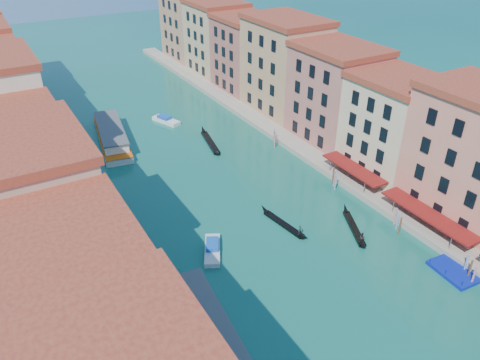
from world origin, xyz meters
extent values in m
cube|color=tan|center=(-26.00, 23.50, 8.50)|extent=(12.00, 15.00, 17.00)
cube|color=maroon|center=(-26.00, 23.50, 17.50)|extent=(12.80, 15.40, 1.00)
cube|color=tan|center=(-26.00, 39.50, 9.50)|extent=(12.00, 17.00, 19.00)
cube|color=maroon|center=(-26.00, 39.50, 19.50)|extent=(12.80, 17.40, 1.00)
cube|color=#D7A98E|center=(-26.00, 55.00, 8.25)|extent=(12.00, 14.00, 16.50)
cube|color=maroon|center=(-26.00, 55.00, 17.00)|extent=(12.80, 14.40, 1.00)
cube|color=beige|center=(-26.00, 71.00, 10.00)|extent=(12.00, 18.00, 20.00)
cube|color=#D5755D|center=(30.00, 23.50, 9.50)|extent=(12.00, 17.00, 19.00)
cube|color=#D7B78D|center=(30.00, 39.00, 8.25)|extent=(12.00, 14.00, 16.50)
cube|color=maroon|center=(30.00, 39.00, 17.00)|extent=(12.80, 14.40, 1.00)
cube|color=#B06355|center=(30.00, 54.00, 9.00)|extent=(12.00, 16.00, 18.00)
cube|color=maroon|center=(30.00, 54.00, 18.50)|extent=(12.80, 16.40, 1.00)
cube|color=tan|center=(30.00, 71.00, 10.00)|extent=(12.00, 18.00, 20.00)
cube|color=maroon|center=(30.00, 71.00, 20.50)|extent=(12.80, 18.40, 1.00)
cube|color=#9D584A|center=(30.00, 87.50, 8.75)|extent=(12.00, 15.00, 17.50)
cube|color=maroon|center=(30.00, 87.50, 18.00)|extent=(12.80, 15.40, 1.00)
cube|color=tan|center=(30.00, 103.00, 9.25)|extent=(12.00, 16.00, 18.50)
cube|color=maroon|center=(30.00, 103.00, 19.00)|extent=(12.80, 16.40, 1.00)
cube|color=#A87555|center=(30.00, 119.50, 9.75)|extent=(12.00, 17.00, 19.50)
cube|color=gray|center=(22.00, 65.00, 0.50)|extent=(4.00, 140.00, 1.00)
cube|color=maroon|center=(22.20, 23.50, 3.00)|extent=(3.20, 15.30, 0.25)
cylinder|color=#515153|center=(20.80, 18.40, 1.50)|extent=(0.12, 0.12, 3.00)
cylinder|color=#515153|center=(20.80, 28.60, 1.50)|extent=(0.12, 0.12, 3.00)
cube|color=maroon|center=(22.20, 39.00, 3.00)|extent=(3.20, 12.60, 0.25)
cylinder|color=#515153|center=(20.80, 34.80, 1.50)|extent=(0.12, 0.12, 3.00)
cylinder|color=#515153|center=(20.80, 43.20, 1.50)|extent=(0.12, 0.12, 3.00)
cylinder|color=#54301D|center=(18.50, 13.00, 1.30)|extent=(0.24, 0.24, 3.20)
cylinder|color=#54301D|center=(19.10, 14.00, 1.30)|extent=(0.24, 0.24, 3.20)
cylinder|color=#54301D|center=(19.70, 15.00, 1.30)|extent=(0.24, 0.24, 3.20)
cylinder|color=#54301D|center=(18.50, 25.00, 1.30)|extent=(0.24, 0.24, 3.20)
cylinder|color=#54301D|center=(19.10, 26.00, 1.30)|extent=(0.24, 0.24, 3.20)
cylinder|color=#54301D|center=(19.70, 27.00, 1.30)|extent=(0.24, 0.24, 3.20)
cylinder|color=#54301D|center=(18.50, 39.00, 1.30)|extent=(0.24, 0.24, 3.20)
cylinder|color=#54301D|center=(19.10, 40.00, 1.30)|extent=(0.24, 0.24, 3.20)
cylinder|color=#54301D|center=(19.70, 41.00, 1.30)|extent=(0.24, 0.24, 3.20)
cylinder|color=#54301D|center=(18.50, 57.00, 1.30)|extent=(0.24, 0.24, 3.20)
cylinder|color=#54301D|center=(19.10, 58.00, 1.30)|extent=(0.24, 0.24, 3.20)
cylinder|color=#54301D|center=(19.70, 59.00, 1.30)|extent=(0.24, 0.24, 3.20)
cube|color=white|center=(-14.00, 20.74, 0.65)|extent=(7.05, 22.09, 1.30)
cube|color=white|center=(-14.00, 20.74, 2.06)|extent=(6.07, 17.72, 1.74)
cube|color=#515153|center=(-14.00, 20.74, 3.09)|extent=(6.45, 18.29, 0.27)
cube|color=#DA540C|center=(-14.00, 20.74, 1.25)|extent=(7.10, 22.10, 0.27)
cube|color=silver|center=(-7.97, 75.49, 0.65)|extent=(8.27, 22.13, 1.30)
cube|color=white|center=(-7.97, 75.49, 2.05)|extent=(7.04, 17.77, 1.73)
cube|color=#515153|center=(-7.97, 75.49, 3.08)|extent=(7.45, 18.36, 0.27)
cube|color=#DA540C|center=(-7.97, 75.49, 1.24)|extent=(8.33, 22.14, 0.27)
cube|color=black|center=(5.44, 35.02, 0.19)|extent=(2.03, 8.01, 0.40)
cone|color=black|center=(4.84, 39.39, 0.53)|extent=(1.03, 1.87, 1.48)
cone|color=black|center=(6.03, 30.64, 0.44)|extent=(0.98, 1.56, 1.31)
imported|color=#253228|center=(5.89, 31.69, 1.12)|extent=(0.60, 0.44, 1.52)
cube|color=black|center=(13.72, 29.04, 0.20)|extent=(4.45, 7.94, 0.41)
cone|color=black|center=(15.68, 33.22, 0.55)|extent=(1.54, 2.03, 1.55)
cone|color=black|center=(11.76, 24.87, 0.46)|extent=(1.40, 1.74, 1.36)
imported|color=#2A2324|center=(12.23, 25.87, 1.16)|extent=(0.96, 0.87, 1.59)
cube|color=black|center=(8.48, 64.81, 0.25)|extent=(3.22, 10.09, 0.50)
cone|color=black|center=(9.60, 70.28, 0.67)|extent=(1.43, 2.40, 1.87)
cone|color=black|center=(7.36, 59.34, 0.56)|extent=(1.36, 2.02, 1.65)
cube|color=silver|center=(-6.50, 34.71, 0.37)|extent=(4.84, 6.70, 0.74)
cube|color=#1551AF|center=(-6.28, 35.12, 1.02)|extent=(2.78, 3.24, 0.65)
cube|color=white|center=(5.02, 79.01, 0.39)|extent=(4.43, 7.12, 0.78)
cube|color=#1551AF|center=(4.84, 79.46, 1.07)|extent=(2.68, 3.35, 0.68)
cube|color=#0A1D93|center=(18.50, 15.55, 0.24)|extent=(4.32, 6.14, 0.49)
camera|label=1|loc=(-28.19, -10.16, 40.79)|focal=35.00mm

